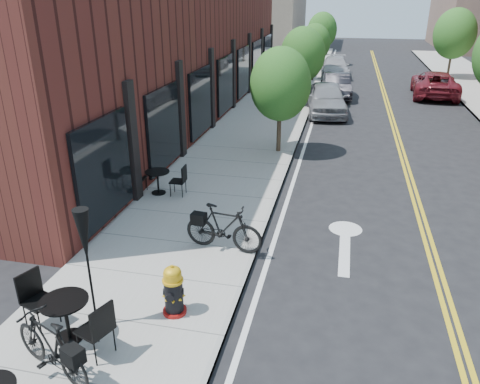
% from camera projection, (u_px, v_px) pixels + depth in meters
% --- Properties ---
extents(ground, '(120.00, 120.00, 0.00)m').
position_uv_depth(ground, '(243.00, 292.00, 9.54)').
color(ground, black).
rests_on(ground, ground).
extents(sidewalk_near, '(4.00, 70.00, 0.12)m').
position_uv_depth(sidewalk_near, '(247.00, 142.00, 18.89)').
color(sidewalk_near, '#9E9B93').
rests_on(sidewalk_near, ground).
extents(building_near, '(5.00, 28.00, 7.00)m').
position_uv_depth(building_near, '(172.00, 42.00, 22.04)').
color(building_near, '#4D1D18').
rests_on(building_near, ground).
extents(tree_near_a, '(2.20, 2.20, 3.81)m').
position_uv_depth(tree_near_a, '(280.00, 84.00, 16.71)').
color(tree_near_a, '#382B1E').
rests_on(tree_near_a, sidewalk_near).
extents(tree_near_b, '(2.30, 2.30, 3.98)m').
position_uv_depth(tree_near_b, '(303.00, 55.00, 23.85)').
color(tree_near_b, '#382B1E').
rests_on(tree_near_b, sidewalk_near).
extents(tree_near_c, '(2.10, 2.10, 3.67)m').
position_uv_depth(tree_near_c, '(314.00, 43.00, 31.10)').
color(tree_near_c, '#382B1E').
rests_on(tree_near_c, sidewalk_near).
extents(tree_near_d, '(2.40, 2.40, 4.11)m').
position_uv_depth(tree_near_d, '(322.00, 30.00, 38.17)').
color(tree_near_d, '#382B1E').
rests_on(tree_near_d, sidewalk_near).
extents(tree_far_c, '(2.80, 2.80, 4.62)m').
position_uv_depth(tree_far_c, '(455.00, 34.00, 31.72)').
color(tree_far_c, '#382B1E').
rests_on(tree_far_c, sidewalk_far).
extents(fire_hydrant, '(0.55, 0.55, 1.02)m').
position_uv_depth(fire_hydrant, '(173.00, 291.00, 8.56)').
color(fire_hydrant, maroon).
rests_on(fire_hydrant, sidewalk_near).
extents(bicycle_left, '(1.81, 1.14, 1.05)m').
position_uv_depth(bicycle_left, '(51.00, 346.00, 7.15)').
color(bicycle_left, black).
rests_on(bicycle_left, sidewalk_near).
extents(bicycle_right, '(1.91, 0.74, 1.12)m').
position_uv_depth(bicycle_right, '(224.00, 228.00, 10.68)').
color(bicycle_right, black).
rests_on(bicycle_right, sidewalk_near).
extents(bistro_set_b, '(1.93, 1.08, 1.02)m').
position_uv_depth(bistro_set_b, '(66.00, 314.00, 7.90)').
color(bistro_set_b, black).
rests_on(bistro_set_b, sidewalk_near).
extents(bistro_set_c, '(1.67, 0.74, 0.90)m').
position_uv_depth(bistro_set_c, '(158.00, 179.00, 13.77)').
color(bistro_set_c, black).
rests_on(bistro_set_c, sidewalk_near).
extents(patio_umbrella, '(0.37, 0.37, 2.30)m').
position_uv_depth(patio_umbrella, '(85.00, 245.00, 7.76)').
color(patio_umbrella, black).
rests_on(patio_umbrella, sidewalk_near).
extents(parked_car_a, '(2.39, 4.77, 1.56)m').
position_uv_depth(parked_car_a, '(326.00, 98.00, 23.24)').
color(parked_car_a, gray).
rests_on(parked_car_a, ground).
extents(parked_car_b, '(1.87, 4.18, 1.33)m').
position_uv_depth(parked_car_b, '(337.00, 86.00, 27.01)').
color(parked_car_b, black).
rests_on(parked_car_b, ground).
extents(parked_car_c, '(2.21, 4.86, 1.38)m').
position_uv_depth(parked_car_c, '(335.00, 67.00, 33.59)').
color(parked_car_c, '#A6A5AA').
rests_on(parked_car_c, ground).
extents(parked_car_far, '(2.75, 5.39, 1.46)m').
position_uv_depth(parked_car_far, '(435.00, 84.00, 27.21)').
color(parked_car_far, maroon).
rests_on(parked_car_far, ground).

